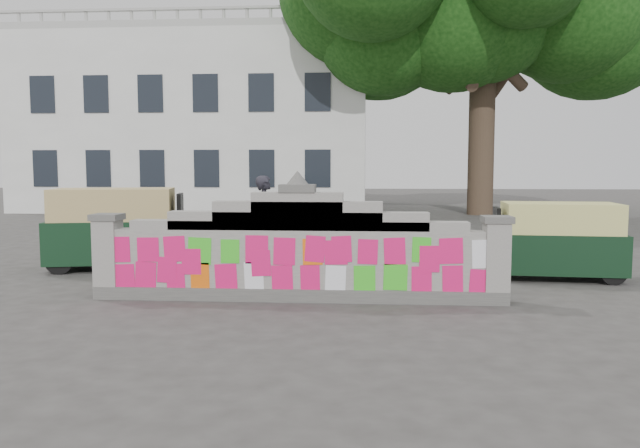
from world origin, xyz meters
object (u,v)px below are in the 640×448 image
object	(u,v)px
cyclist_rider	(266,230)
pedestrian	(309,238)
cyclist_bike	(266,247)
rickshaw_right	(556,240)
rickshaw_left	(119,227)

from	to	relation	value
cyclist_rider	pedestrian	xyz separation A→B (m)	(0.94, -0.86, -0.05)
cyclist_bike	rickshaw_right	distance (m)	5.50
cyclist_bike	rickshaw_right	xyz separation A→B (m)	(5.48, -0.47, 0.24)
cyclist_bike	rickshaw_right	size ratio (longest dim) A/B	0.72
cyclist_rider	rickshaw_right	size ratio (longest dim) A/B	0.64
rickshaw_left	rickshaw_right	distance (m)	8.54
cyclist_rider	pedestrian	bearing A→B (deg)	-129.51
cyclist_bike	pedestrian	size ratio (longest dim) A/B	1.20
pedestrian	cyclist_rider	bearing A→B (deg)	-151.34
rickshaw_right	rickshaw_left	bearing A→B (deg)	0.67
cyclist_bike	pedestrian	bearing A→B (deg)	-129.51
cyclist_bike	rickshaw_left	bearing A→B (deg)	91.05
pedestrian	rickshaw_right	size ratio (longest dim) A/B	0.59
cyclist_rider	rickshaw_left	distance (m)	3.04
pedestrian	cyclist_bike	bearing A→B (deg)	-151.34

